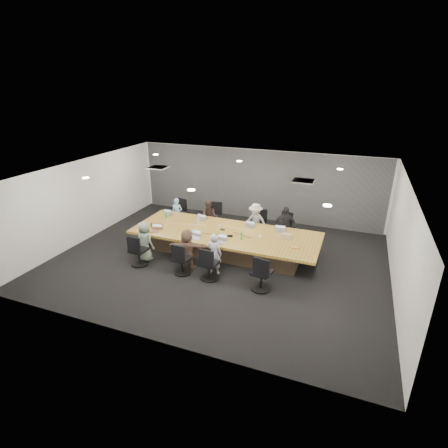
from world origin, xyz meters
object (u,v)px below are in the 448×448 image
(chair_4, at_px, (139,252))
(chair_7, at_px, (261,275))
(person_6, at_px, (214,254))
(stapler, at_px, (230,236))
(laptop_5, at_px, (195,238))
(mug_brown, at_px, (152,224))
(laptop_4, at_px, (154,231))
(chair_6, at_px, (209,266))
(person_3, at_px, (285,226))
(chair_1, at_px, (213,219))
(person_2, at_px, (255,222))
(person_4, at_px, (145,241))
(laptop_6, at_px, (221,242))
(snack_packet, at_px, (295,248))
(bottle_green_right, at_px, (242,236))
(chair_5, at_px, (182,261))
(laptop_3, at_px, (281,230))
(laptop_1, at_px, (203,219))
(person_5, at_px, (187,249))
(canvas_bag, at_px, (287,236))
(chair_3, at_px, (286,230))
(laptop_2, at_px, (251,225))
(chair_0, at_px, (182,215))
(person_1, at_px, (209,217))
(bottle_clear, at_px, (198,221))
(conference_table, at_px, (225,241))
(laptop_0, at_px, (170,214))
(person_0, at_px, (177,213))
(bottle_green_left, at_px, (166,215))

(chair_4, bearing_deg, chair_7, 2.46)
(person_6, height_order, stapler, person_6)
(laptop_5, distance_m, mug_brown, 1.82)
(laptop_4, bearing_deg, chair_6, -34.88)
(person_3, xyz_separation_m, laptop_5, (-2.33, -2.15, 0.07))
(chair_1, bearing_deg, person_2, 157.25)
(person_4, bearing_deg, laptop_6, -154.42)
(person_2, bearing_deg, mug_brown, -141.41)
(person_6, height_order, snack_packet, person_6)
(bottle_green_right, height_order, stapler, bottle_green_right)
(chair_5, relative_size, laptop_3, 2.45)
(chair_1, xyz_separation_m, laptop_1, (0.00, -0.90, 0.32))
(person_5, height_order, canvas_bag, person_5)
(laptop_1, distance_m, laptop_6, 2.07)
(chair_6, relative_size, person_4, 0.64)
(chair_3, xyz_separation_m, bottle_green_right, (-0.97, -2.07, 0.48))
(person_3, xyz_separation_m, person_5, (-2.33, -2.70, -0.06))
(laptop_2, xyz_separation_m, snack_packet, (1.70, -1.19, 0.01))
(chair_0, xyz_separation_m, chair_5, (1.80, -3.40, -0.00))
(chair_7, xyz_separation_m, person_3, (-0.04, 3.05, 0.25))
(chair_0, relative_size, snack_packet, 4.05)
(person_1, xyz_separation_m, laptop_4, (-1.01, -2.15, 0.13))
(person_5, distance_m, bottle_clear, 1.74)
(person_5, bearing_deg, chair_3, -139.92)
(conference_table, distance_m, chair_6, 1.71)
(chair_4, bearing_deg, bottle_green_right, 27.62)
(person_3, height_order, canvas_bag, person_3)
(chair_7, height_order, laptop_0, chair_7)
(bottle_green_right, bearing_deg, snack_packet, -0.64)
(chair_1, bearing_deg, snack_packet, 137.34)
(person_4, xyz_separation_m, person_6, (2.33, 0.00, -0.01))
(person_1, xyz_separation_m, laptop_5, (0.46, -2.15, 0.13))
(laptop_5, bearing_deg, laptop_6, 9.72)
(person_6, bearing_deg, canvas_bag, -139.54)
(conference_table, relative_size, person_0, 5.17)
(chair_3, xyz_separation_m, mug_brown, (-4.10, -2.13, 0.42))
(laptop_2, height_order, person_5, person_5)
(stapler, xyz_separation_m, snack_packet, (2.03, -0.08, -0.01))
(canvas_bag, bearing_deg, person_6, -138.58)
(person_0, height_order, mug_brown, person_0)
(snack_packet, bearing_deg, person_6, -155.81)
(chair_0, relative_size, bottle_green_left, 3.22)
(chair_1, height_order, laptop_0, chair_1)
(laptop_6, relative_size, mug_brown, 2.48)
(chair_0, xyz_separation_m, person_3, (4.12, -0.35, 0.28))
(person_3, relative_size, bottle_green_right, 5.90)
(chair_5, height_order, mug_brown, mug_brown)
(laptop_1, relative_size, canvas_bag, 1.17)
(person_1, distance_m, laptop_1, 0.57)
(chair_4, bearing_deg, person_3, 41.24)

